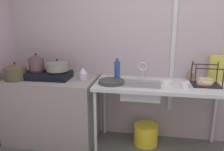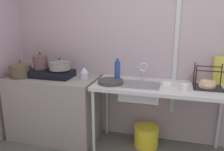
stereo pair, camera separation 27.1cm
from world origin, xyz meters
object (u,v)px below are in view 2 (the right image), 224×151
Objects in this scene: pot_on_left_burner at (40,61)px; dish_rack at (208,85)px; stove at (51,73)px; percolator at (84,73)px; bottle_by_sink at (117,71)px; bucket_on_floor at (146,136)px; small_bowl_on_drainboard at (167,84)px; cup_by_rack at (185,87)px; sink_basin at (140,91)px; frying_pan at (111,82)px; cereal_box at (222,71)px; pot_beside_stove at (20,70)px; pot_on_right_burner at (60,65)px; utensil_jar at (193,78)px; faucet at (144,69)px.

dish_rack is (2.02, 0.04, -0.16)m from pot_on_left_burner.
percolator reaches higher than stove.
bottle_by_sink is 0.90m from bucket_on_floor.
percolator is 0.50× the size of bucket_on_floor.
cup_by_rack is at bearing -34.74° from small_bowl_on_drainboard.
sink_basin is 0.36m from frying_pan.
stove is 1.90× the size of bucket_on_floor.
frying_pan is 1.07m from dish_rack.
stove is at bearing -178.60° from cereal_box.
pot_beside_stove is 2.67× the size of small_bowl_on_drainboard.
stove is 2.07m from cereal_box.
pot_beside_stove is 3.65× the size of cup_by_rack.
pot_on_right_burner is at bearing -0.00° from stove.
frying_pan is 1.07× the size of bottle_by_sink.
stove is at bearing -176.22° from percolator.
percolator is at bearing 9.63° from pot_beside_stove.
pot_on_left_burner reaches higher than percolator.
bottle_by_sink reaches higher than pot_on_right_burner.
small_bowl_on_drainboard is at bearing -140.78° from utensil_jar.
bottle_by_sink is at bearing 0.00° from percolator.
cup_by_rack is (2.01, -0.01, -0.06)m from pot_beside_stove.
dish_rack is at bearing -133.77° from cereal_box.
percolator is (0.59, 0.03, -0.13)m from pot_on_left_burner.
bottle_by_sink is (0.87, 0.03, 0.07)m from stove.
frying_pan reaches higher than small_bowl_on_drainboard.
pot_on_right_burner is 0.92× the size of frying_pan.
cup_by_rack is at bearing -29.26° from faucet.
pot_on_left_burner is 0.47× the size of sink_basin.
bottle_by_sink is (-0.77, 0.15, 0.09)m from cup_by_rack.
stove is 1.29× the size of sink_basin.
bottle_by_sink is 0.89× the size of cereal_box.
dish_rack is at bearing 1.10° from stove.
pot_on_left_burner is at bearing 180.00° from pot_on_right_burner.
pot_on_right_burner reaches higher than utensil_jar.
dish_rack is 0.25m from utensil_jar.
faucet is (1.30, 0.15, -0.05)m from pot_on_left_burner.
frying_pan reaches higher than sink_basin.
sink_basin is at bearing -126.31° from bucket_on_floor.
bottle_by_sink reaches higher than cup_by_rack.
frying_pan is 0.64m from small_bowl_on_drainboard.
cereal_box is at bearing 6.49° from pot_on_left_burner.
pot_on_right_burner is at bearing -175.84° from bucket_on_floor.
small_bowl_on_drainboard is at bearing -176.37° from dish_rack.
small_bowl_on_drainboard is 0.75m from bucket_on_floor.
stove is 1.45m from bucket_on_floor.
sink_basin is (1.53, 0.08, -0.18)m from pot_beside_stove.
frying_pan is 2.86× the size of small_bowl_on_drainboard.
cereal_box is at bearing 8.42° from pot_beside_stove.
small_bowl_on_drainboard is (0.29, -0.14, -0.13)m from faucet.
pot_on_left_burner is at bearing -180.00° from stove.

